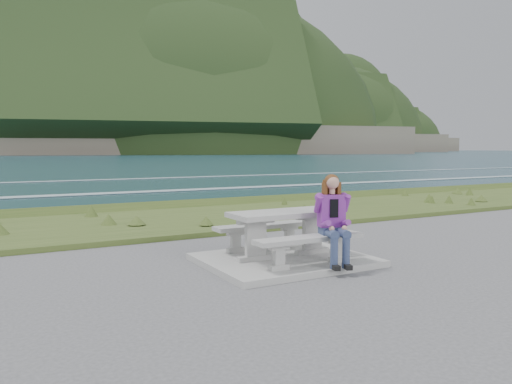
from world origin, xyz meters
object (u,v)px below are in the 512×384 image
bench_landward (310,243)px  seated_woman (335,232)px  bench_seaward (263,230)px  picnic_table (285,221)px

bench_landward → seated_woman: size_ratio=1.32×
bench_landward → bench_seaward: size_ratio=1.00×
picnic_table → bench_landward: (0.00, -0.70, -0.23)m
picnic_table → bench_seaward: picnic_table is taller
picnic_table → bench_seaward: bearing=90.0°
picnic_table → seated_woman: (0.37, -0.82, -0.08)m
bench_seaward → seated_woman: bearing=-76.5°
picnic_table → seated_woman: bearing=-66.1°
picnic_table → seated_woman: size_ratio=1.32×
bench_landward → bench_seaward: bearing=90.0°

